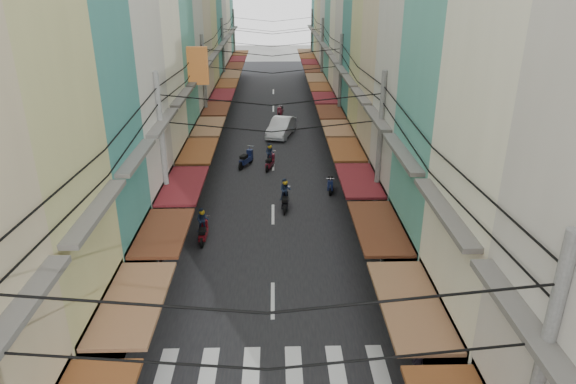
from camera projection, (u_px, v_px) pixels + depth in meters
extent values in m
plane|color=slate|center=(273.00, 274.00, 22.24)|extent=(160.00, 160.00, 0.00)
cube|color=black|center=(273.00, 139.00, 40.66)|extent=(10.00, 80.00, 0.02)
cube|color=slate|center=(191.00, 139.00, 40.50)|extent=(3.00, 80.00, 0.06)
cube|color=slate|center=(355.00, 138.00, 40.81)|extent=(3.00, 80.00, 0.06)
cube|color=silver|center=(165.00, 373.00, 16.62)|extent=(0.55, 2.40, 0.01)
cube|color=silver|center=(208.00, 373.00, 16.66)|extent=(0.55, 2.40, 0.01)
cube|color=silver|center=(251.00, 372.00, 16.69)|extent=(0.55, 2.40, 0.01)
cube|color=silver|center=(294.00, 371.00, 16.72)|extent=(0.55, 2.40, 0.01)
cube|color=silver|center=(337.00, 370.00, 16.75)|extent=(0.55, 2.40, 0.01)
cube|color=silver|center=(379.00, 369.00, 16.79)|extent=(0.55, 2.40, 0.01)
cube|color=#595651|center=(17.00, 315.00, 9.69)|extent=(0.50, 4.24, 0.15)
cube|color=black|center=(89.00, 341.00, 15.71)|extent=(1.20, 4.52, 3.20)
cube|color=brown|center=(133.00, 302.00, 15.21)|extent=(1.80, 4.33, 0.12)
cube|color=#595651|center=(96.00, 210.00, 14.03)|extent=(0.50, 4.23, 0.15)
cube|color=#397E76|center=(24.00, 52.00, 16.69)|extent=(6.00, 4.30, 19.25)
cube|color=black|center=(128.00, 265.00, 19.86)|extent=(1.20, 4.13, 3.20)
cube|color=#552A18|center=(163.00, 232.00, 19.35)|extent=(1.80, 3.96, 0.12)
cube|color=#595651|center=(137.00, 157.00, 18.17)|extent=(0.50, 3.87, 0.15)
cube|color=beige|center=(72.00, 15.00, 20.71)|extent=(6.00, 5.14, 20.93)
cube|color=black|center=(154.00, 213.00, 24.21)|extent=(1.20, 4.94, 3.20)
cube|color=maroon|center=(184.00, 185.00, 23.70)|extent=(1.80, 4.73, 0.12)
cube|color=#595651|center=(163.00, 122.00, 22.52)|extent=(0.50, 4.63, 0.15)
cube|color=#E9E4C5|center=(114.00, 44.00, 26.04)|extent=(6.00, 4.95, 17.43)
cube|color=black|center=(173.00, 175.00, 28.86)|extent=(1.20, 4.75, 3.20)
cube|color=brown|center=(198.00, 151.00, 28.35)|extent=(1.80, 4.56, 0.12)
cube|color=#595651|center=(182.00, 97.00, 27.17)|extent=(0.50, 4.46, 0.15)
cube|color=#53A08F|center=(139.00, 44.00, 30.84)|extent=(6.00, 4.99, 16.32)
cube|color=black|center=(187.00, 147.00, 33.44)|extent=(1.20, 4.80, 3.20)
cube|color=brown|center=(209.00, 127.00, 32.93)|extent=(1.80, 4.60, 0.12)
cube|color=#595651|center=(195.00, 80.00, 31.75)|extent=(0.50, 4.50, 0.15)
cube|color=black|center=(197.00, 127.00, 37.88)|extent=(1.20, 4.46, 3.20)
cube|color=#552A18|center=(217.00, 109.00, 37.37)|extent=(1.80, 4.27, 0.12)
cube|color=#595651|center=(205.00, 67.00, 36.19)|extent=(0.50, 4.18, 0.15)
cube|color=black|center=(205.00, 112.00, 42.28)|extent=(1.20, 4.70, 3.20)
cube|color=maroon|center=(223.00, 95.00, 41.77)|extent=(1.80, 4.50, 0.12)
cube|color=#595651|center=(212.00, 57.00, 40.59)|extent=(0.50, 4.40, 0.15)
cube|color=tan|center=(178.00, 10.00, 43.60)|extent=(6.00, 4.52, 18.44)
cube|color=black|center=(212.00, 99.00, 46.61)|extent=(1.20, 4.34, 3.20)
cube|color=brown|center=(227.00, 84.00, 46.10)|extent=(1.80, 4.16, 0.12)
cube|color=#595651|center=(218.00, 49.00, 44.92)|extent=(0.50, 4.07, 0.15)
cube|color=black|center=(217.00, 88.00, 51.09)|extent=(1.20, 4.99, 3.20)
cube|color=brown|center=(231.00, 74.00, 50.58)|extent=(1.80, 4.78, 0.12)
cube|color=#595651|center=(223.00, 43.00, 49.40)|extent=(0.50, 4.68, 0.15)
cube|color=black|center=(222.00, 79.00, 55.75)|extent=(1.20, 4.74, 3.20)
cube|color=#552A18|center=(235.00, 66.00, 55.25)|extent=(1.80, 4.55, 0.12)
cube|color=#595651|center=(228.00, 37.00, 54.07)|extent=(0.50, 4.45, 0.15)
cube|color=black|center=(226.00, 71.00, 60.31)|extent=(1.20, 4.76, 3.20)
cube|color=maroon|center=(238.00, 59.00, 59.80)|extent=(1.80, 4.56, 0.12)
cube|color=#595651|center=(231.00, 32.00, 58.62)|extent=(0.50, 4.46, 0.15)
cube|color=black|center=(229.00, 64.00, 64.92)|extent=(1.20, 4.84, 3.20)
cube|color=brown|center=(241.00, 53.00, 64.41)|extent=(1.80, 4.64, 0.12)
cube|color=#595651|center=(234.00, 28.00, 63.23)|extent=(0.50, 4.54, 0.15)
cube|color=#522D12|center=(198.00, 66.00, 30.47)|extent=(1.20, 0.40, 2.20)
cube|color=#595651|center=(524.00, 321.00, 9.52)|extent=(0.50, 4.25, 0.15)
cube|color=black|center=(454.00, 341.00, 15.72)|extent=(1.20, 4.78, 3.20)
cube|color=brown|center=(410.00, 303.00, 15.14)|extent=(1.80, 4.58, 0.12)
cube|color=#595651|center=(444.00, 211.00, 13.99)|extent=(0.50, 4.48, 0.15)
cube|color=#53A08F|center=(497.00, 110.00, 18.08)|extent=(6.00, 5.03, 15.08)
cube|color=black|center=(413.00, 258.00, 20.33)|extent=(1.20, 4.83, 3.20)
cube|color=#552A18|center=(378.00, 227.00, 19.75)|extent=(1.80, 4.63, 0.12)
cube|color=#595651|center=(402.00, 153.00, 18.60)|extent=(0.50, 4.53, 0.15)
cube|color=#BAB8AA|center=(462.00, 4.00, 21.32)|extent=(6.00, 4.79, 21.66)
cube|color=black|center=(388.00, 207.00, 24.85)|extent=(1.20, 4.60, 3.20)
cube|color=maroon|center=(359.00, 180.00, 24.27)|extent=(1.80, 4.41, 0.12)
cube|color=#595651|center=(377.00, 118.00, 23.12)|extent=(0.50, 4.31, 0.15)
cube|color=#C1AE88|center=(430.00, 9.00, 25.79)|extent=(6.00, 4.52, 20.74)
cube|color=black|center=(371.00, 173.00, 29.14)|extent=(1.20, 4.34, 3.20)
cube|color=brown|center=(346.00, 149.00, 28.56)|extent=(1.80, 4.16, 0.12)
cube|color=#595651|center=(361.00, 96.00, 27.41)|extent=(0.50, 4.07, 0.15)
cube|color=tan|center=(404.00, 63.00, 31.06)|extent=(6.00, 4.12, 14.13)
cube|color=black|center=(359.00, 149.00, 33.12)|extent=(1.20, 3.96, 3.20)
cube|color=brown|center=(337.00, 128.00, 32.55)|extent=(1.80, 3.79, 0.12)
cube|color=#595651|center=(350.00, 81.00, 31.40)|extent=(0.50, 3.71, 0.15)
cube|color=#397E76|center=(391.00, 26.00, 34.30)|extent=(6.00, 4.40, 17.68)
cube|color=black|center=(350.00, 131.00, 37.05)|extent=(1.20, 4.23, 3.20)
cube|color=#552A18|center=(330.00, 112.00, 36.47)|extent=(1.80, 4.05, 0.12)
cube|color=#595651|center=(341.00, 69.00, 35.32)|extent=(0.50, 3.96, 0.15)
cube|color=black|center=(343.00, 115.00, 41.22)|extent=(1.20, 4.45, 3.20)
cube|color=maroon|center=(324.00, 98.00, 40.64)|extent=(1.80, 4.26, 0.12)
cube|color=#595651|center=(334.00, 59.00, 39.49)|extent=(0.50, 4.17, 0.15)
cube|color=black|center=(337.00, 103.00, 45.20)|extent=(1.20, 3.84, 3.20)
cube|color=brown|center=(320.00, 87.00, 44.62)|extent=(1.80, 3.68, 0.12)
cube|color=#595651|center=(328.00, 52.00, 43.47)|extent=(0.50, 3.60, 0.15)
cube|color=black|center=(331.00, 92.00, 49.35)|extent=(1.20, 4.81, 3.20)
cube|color=brown|center=(316.00, 78.00, 48.77)|extent=(1.80, 4.61, 0.12)
cube|color=#595651|center=(324.00, 45.00, 47.62)|extent=(0.50, 4.51, 0.15)
cube|color=black|center=(326.00, 82.00, 53.96)|extent=(1.20, 4.80, 3.20)
cube|color=#552A18|center=(312.00, 69.00, 53.38)|extent=(1.80, 4.60, 0.12)
cube|color=#595651|center=(319.00, 39.00, 52.23)|extent=(0.50, 4.50, 0.15)
cube|color=#C1AE88|center=(346.00, 11.00, 55.65)|extent=(6.00, 4.32, 16.86)
cube|color=black|center=(322.00, 75.00, 58.25)|extent=(1.20, 4.15, 3.20)
cube|color=maroon|center=(309.00, 62.00, 57.67)|extent=(1.80, 3.97, 0.12)
cube|color=#595651|center=(316.00, 34.00, 56.52)|extent=(0.50, 3.89, 0.15)
cube|color=black|center=(319.00, 68.00, 62.23)|extent=(1.20, 4.16, 3.20)
cube|color=brown|center=(307.00, 57.00, 61.65)|extent=(1.80, 3.99, 0.12)
cube|color=#595651|center=(313.00, 30.00, 60.50)|extent=(0.50, 3.90, 0.15)
cube|color=#397E76|center=(336.00, 17.00, 64.37)|extent=(6.00, 4.88, 14.34)
cube|color=black|center=(316.00, 62.00, 66.47)|extent=(1.20, 4.68, 3.20)
cube|color=brown|center=(305.00, 51.00, 65.89)|extent=(1.80, 4.49, 0.12)
cube|color=#595651|center=(310.00, 27.00, 64.74)|extent=(0.50, 4.39, 0.15)
cylinder|color=gray|center=(164.00, 162.00, 23.30)|extent=(0.26, 0.26, 8.20)
cylinder|color=gray|center=(379.00, 161.00, 23.53)|extent=(0.26, 0.26, 8.20)
cylinder|color=gray|center=(205.00, 93.00, 37.12)|extent=(0.26, 0.26, 8.20)
cylinder|color=gray|center=(340.00, 92.00, 37.35)|extent=(0.26, 0.26, 8.20)
cylinder|color=gray|center=(224.00, 61.00, 50.93)|extent=(0.26, 0.26, 8.20)
cylinder|color=gray|center=(322.00, 61.00, 51.17)|extent=(0.26, 0.26, 8.20)
cylinder|color=gray|center=(234.00, 43.00, 64.75)|extent=(0.26, 0.26, 8.20)
cylinder|color=gray|center=(312.00, 43.00, 64.98)|extent=(0.26, 0.26, 8.20)
imported|color=white|center=(281.00, 136.00, 41.49)|extent=(5.44, 3.26, 1.80)
imported|color=black|center=(433.00, 262.00, 23.13)|extent=(1.49, 0.67, 1.00)
cylinder|color=black|center=(205.00, 231.00, 25.43)|extent=(0.10, 0.50, 0.50)
cylinder|color=black|center=(202.00, 243.00, 24.27)|extent=(0.10, 0.50, 0.50)
cube|color=maroon|center=(204.00, 234.00, 24.79)|extent=(0.33, 1.11, 0.27)
cube|color=black|center=(203.00, 231.00, 24.45)|extent=(0.31, 0.53, 0.17)
cube|color=maroon|center=(205.00, 225.00, 25.19)|extent=(0.29, 0.27, 0.53)
imported|color=#1E2A46|center=(203.00, 232.00, 24.74)|extent=(0.51, 0.36, 1.28)
sphere|color=gold|center=(202.00, 214.00, 24.36)|extent=(0.27, 0.27, 0.27)
cylinder|color=black|center=(285.00, 201.00, 28.85)|extent=(0.10, 0.52, 0.52)
cylinder|color=black|center=(285.00, 210.00, 27.65)|extent=(0.10, 0.52, 0.52)
cube|color=black|center=(285.00, 203.00, 28.19)|extent=(0.34, 1.15, 0.28)
cube|color=black|center=(285.00, 200.00, 27.84)|extent=(0.32, 0.55, 0.18)
cube|color=black|center=(285.00, 195.00, 28.61)|extent=(0.30, 0.28, 0.55)
imported|color=#1E2A46|center=(285.00, 201.00, 28.14)|extent=(0.53, 0.37, 1.32)
sphere|color=gold|center=(285.00, 184.00, 27.75)|extent=(0.28, 0.28, 0.28)
cylinder|color=black|center=(270.00, 162.00, 34.76)|extent=(0.10, 0.51, 0.51)
cylinder|color=black|center=(270.00, 169.00, 33.59)|extent=(0.10, 0.51, 0.51)
cube|color=maroon|center=(270.00, 163.00, 34.11)|extent=(0.33, 1.13, 0.27)
cube|color=black|center=(270.00, 161.00, 33.77)|extent=(0.31, 0.54, 0.18)
cube|color=maroon|center=(270.00, 158.00, 34.52)|extent=(0.29, 0.27, 0.54)
imported|color=#1E2A46|center=(270.00, 162.00, 34.06)|extent=(0.52, 0.37, 1.30)
sphere|color=gold|center=(270.00, 148.00, 33.68)|extent=(0.27, 0.27, 0.27)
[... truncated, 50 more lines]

